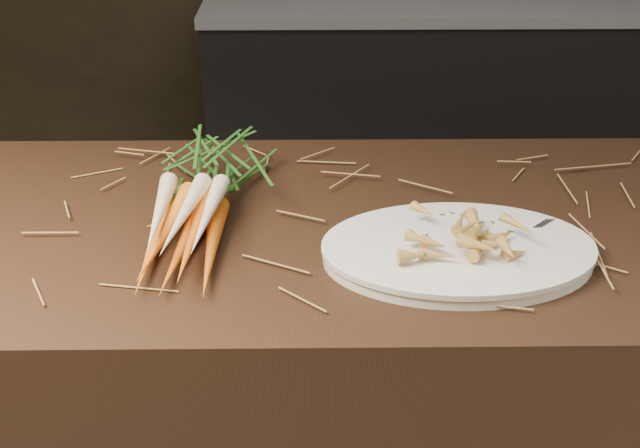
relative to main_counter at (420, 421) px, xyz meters
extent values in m
cube|color=black|center=(0.00, 0.00, 0.00)|extent=(2.40, 0.70, 0.90)
cube|color=black|center=(0.30, 1.88, -0.05)|extent=(1.80, 0.60, 0.80)
cube|color=#99999E|center=(0.30, 1.88, 0.37)|extent=(1.82, 0.62, 0.04)
cone|color=#D35315|center=(-0.45, -0.11, 0.47)|extent=(0.04, 0.28, 0.04)
cone|color=#D35315|center=(-0.41, -0.12, 0.47)|extent=(0.06, 0.28, 0.04)
cone|color=#D35315|center=(-0.36, -0.12, 0.47)|extent=(0.04, 0.28, 0.04)
cone|color=#D35315|center=(-0.43, -0.12, 0.50)|extent=(0.07, 0.28, 0.04)
cone|color=#D35315|center=(-0.39, -0.13, 0.50)|extent=(0.05, 0.28, 0.04)
cone|color=beige|center=(-0.44, -0.10, 0.52)|extent=(0.04, 0.26, 0.04)
cone|color=beige|center=(-0.40, -0.12, 0.52)|extent=(0.06, 0.26, 0.04)
cone|color=beige|center=(-0.37, -0.11, 0.52)|extent=(0.05, 0.26, 0.05)
ellipsoid|color=#377225|center=(-0.39, 0.13, 0.50)|extent=(0.19, 0.25, 0.09)
cube|color=silver|center=(0.16, -0.15, 0.47)|extent=(0.12, 0.12, 0.00)
camera|label=1|loc=(-0.21, -1.19, 1.09)|focal=45.00mm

